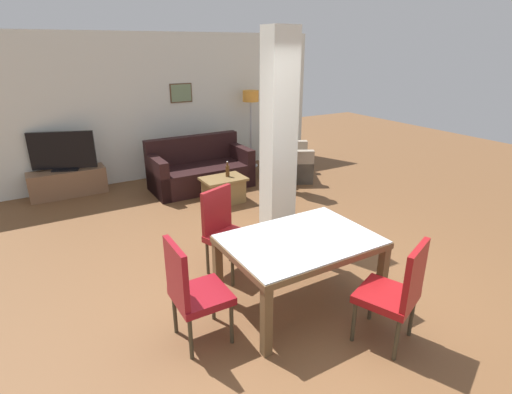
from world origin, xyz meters
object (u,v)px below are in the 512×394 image
object	(u,v)px
tv_stand	(68,183)
floor_lamp	(251,103)
tv_screen	(63,152)
standing_person	(285,133)
coffee_table	(224,190)
dining_chair_head_left	(192,289)
sofa	(200,171)
dining_table	(300,252)
dining_chair_far_left	(225,228)
dining_chair_near_right	(397,290)
bottle	(227,171)
armchair	(286,163)

from	to	relation	value
tv_stand	floor_lamp	world-z (taller)	floor_lamp
tv_screen	standing_person	world-z (taller)	standing_person
coffee_table	tv_screen	xyz separation A→B (m)	(-2.18, 1.68, 0.56)
dining_chair_head_left	sofa	xyz separation A→B (m)	(1.68, 3.80, -0.24)
dining_table	dining_chair_head_left	xyz separation A→B (m)	(-1.13, 0.00, -0.04)
dining_table	dining_chair_far_left	size ratio (longest dim) A/B	1.46
dining_table	dining_chair_near_right	xyz separation A→B (m)	(0.36, -0.89, -0.04)
dining_chair_near_right	standing_person	bearing A→B (deg)	47.71
dining_chair_near_right	tv_stand	size ratio (longest dim) A/B	0.80
bottle	tv_screen	world-z (taller)	tv_screen
dining_chair_near_right	tv_stand	bearing A→B (deg)	88.07
sofa	armchair	world-z (taller)	sofa
tv_screen	floor_lamp	distance (m)	3.68
tv_stand	standing_person	world-z (taller)	standing_person
floor_lamp	bottle	bearing A→B (deg)	-130.53
dining_chair_near_right	tv_stand	xyz separation A→B (m)	(-1.96, 5.46, -0.31)
tv_stand	floor_lamp	size ratio (longest dim) A/B	0.78
dining_chair_far_left	standing_person	world-z (taller)	standing_person
tv_stand	standing_person	bearing A→B (deg)	-27.14
dining_chair_near_right	tv_stand	distance (m)	5.81
dining_chair_head_left	tv_stand	distance (m)	4.60
dining_table	armchair	bearing A→B (deg)	57.20
dining_chair_far_left	floor_lamp	distance (m)	4.37
dining_chair_head_left	floor_lamp	world-z (taller)	floor_lamp
standing_person	floor_lamp	bearing A→B (deg)	-7.19
armchair	tv_screen	distance (m)	4.02
floor_lamp	armchair	bearing A→B (deg)	-79.22
armchair	floor_lamp	distance (m)	1.49
tv_screen	bottle	bearing A→B (deg)	163.39
dining_chair_near_right	tv_stand	world-z (taller)	dining_chair_near_right
bottle	dining_chair_near_right	bearing A→B (deg)	-94.79
sofa	bottle	distance (m)	0.92
dining_table	standing_person	distance (m)	3.37
standing_person	coffee_table	bearing A→B (deg)	90.00
dining_chair_head_left	dining_chair_far_left	size ratio (longest dim) A/B	1.00
dining_chair_head_left	bottle	distance (m)	3.43
dining_chair_head_left	coffee_table	distance (m)	3.37
dining_chair_near_right	standing_person	distance (m)	4.02
dining_chair_far_left	dining_chair_head_left	bearing A→B (deg)	29.28
dining_table	dining_chair_near_right	world-z (taller)	dining_chair_near_right
coffee_table	tv_stand	bearing A→B (deg)	142.43
dining_chair_head_left	sofa	distance (m)	4.16
sofa	armchair	xyz separation A→B (m)	(1.68, -0.34, -0.01)
armchair	tv_stand	size ratio (longest dim) A/B	0.99
floor_lamp	standing_person	distance (m)	1.71
dining_chair_far_left	coffee_table	distance (m)	2.19
dining_chair_far_left	sofa	bearing A→B (deg)	-128.37
dining_chair_head_left	floor_lamp	distance (m)	5.56
floor_lamp	standing_person	bearing A→B (deg)	-99.33
dining_table	tv_stand	world-z (taller)	dining_table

